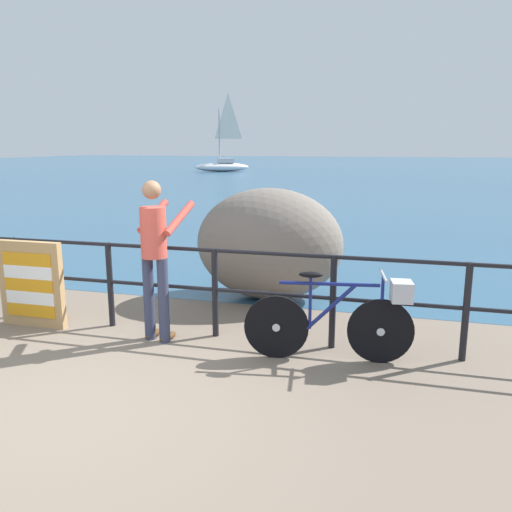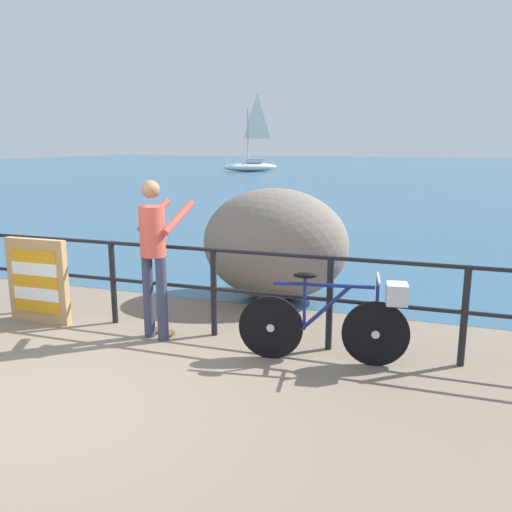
{
  "view_description": "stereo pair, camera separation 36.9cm",
  "coord_description": "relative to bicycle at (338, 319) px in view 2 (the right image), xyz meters",
  "views": [
    {
      "loc": [
        2.59,
        -3.52,
        2.15
      ],
      "look_at": [
        1.03,
        2.22,
        0.87
      ],
      "focal_mm": 36.55,
      "sensor_mm": 36.0,
      "label": 1
    },
    {
      "loc": [
        2.94,
        -3.41,
        2.15
      ],
      "look_at": [
        1.03,
        2.22,
        0.87
      ],
      "focal_mm": 36.55,
      "sensor_mm": 36.0,
      "label": 2
    }
  ],
  "objects": [
    {
      "name": "ground_plane",
      "position": [
        -2.13,
        18.51,
        -0.51
      ],
      "size": [
        120.0,
        120.0,
        0.1
      ],
      "primitive_type": "cube",
      "color": "#756656"
    },
    {
      "name": "breakwater_boulder_main",
      "position": [
        -1.25,
        1.98,
        0.32
      ],
      "size": [
        2.08,
        1.48,
        1.56
      ],
      "color": "slate",
      "rests_on": "ground"
    },
    {
      "name": "person_at_railing",
      "position": [
        -2.05,
        0.05,
        0.53
      ],
      "size": [
        0.54,
        0.67,
        1.78
      ],
      "rotation": [
        0.0,
        0.0,
        1.37
      ],
      "color": "#333851",
      "rests_on": "ground_plane"
    },
    {
      "name": "folded_deckchair_stack",
      "position": [
        -3.7,
        0.07,
        0.06
      ],
      "size": [
        0.84,
        0.1,
        1.04
      ],
      "color": "tan",
      "rests_on": "ground_plane"
    },
    {
      "name": "sea_surface",
      "position": [
        -2.13,
        46.57,
        -0.46
      ],
      "size": [
        120.0,
        90.0,
        0.01
      ],
      "primitive_type": "cube",
      "color": "#2D5675",
      "rests_on": "ground_plane"
    },
    {
      "name": "promenade_railing",
      "position": [
        -2.13,
        0.33,
        0.17
      ],
      "size": [
        9.35,
        0.07,
        1.02
      ],
      "color": "black",
      "rests_on": "ground_plane"
    },
    {
      "name": "bicycle",
      "position": [
        0.0,
        0.0,
        0.0
      ],
      "size": [
        1.69,
        0.48,
        0.92
      ],
      "rotation": [
        0.0,
        0.0,
        0.15
      ],
      "color": "black",
      "rests_on": "ground_plane"
    },
    {
      "name": "sailboat",
      "position": [
        -13.28,
        35.45,
        0.24
      ],
      "size": [
        4.44,
        3.39,
        6.16
      ],
      "rotation": [
        0.0,
        0.0,
        3.68
      ],
      "color": "white",
      "rests_on": "sea_surface"
    }
  ]
}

